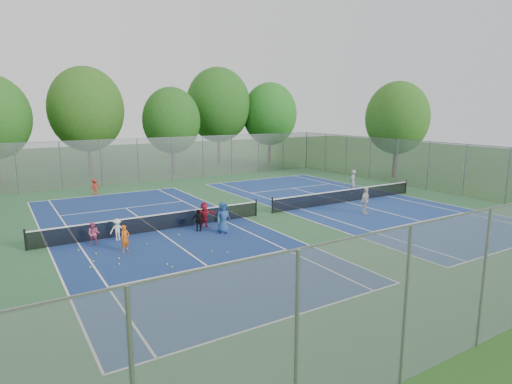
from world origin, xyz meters
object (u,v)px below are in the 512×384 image
at_px(ball_hopper, 220,218).
at_px(instructor, 352,182).
at_px(ball_crate, 181,221).
at_px(net_left, 157,223).
at_px(net_right, 346,196).

height_order(ball_hopper, instructor, instructor).
bearing_deg(ball_crate, net_left, -152.39).
bearing_deg(net_right, instructor, 38.35).
bearing_deg(instructor, ball_hopper, -27.02).
distance_m(net_left, ball_crate, 1.97).
height_order(net_right, instructor, instructor).
bearing_deg(net_left, ball_crate, 27.61).
relative_size(net_right, instructor, 6.75).
bearing_deg(net_right, net_left, 180.00).
bearing_deg(net_right, ball_crate, 175.79).
bearing_deg(ball_hopper, instructor, 9.41).
xyz_separation_m(ball_crate, ball_hopper, (2.04, -1.02, 0.11)).
bearing_deg(ball_hopper, net_right, 0.68).
height_order(ball_crate, instructor, instructor).
relative_size(net_left, net_right, 1.00).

